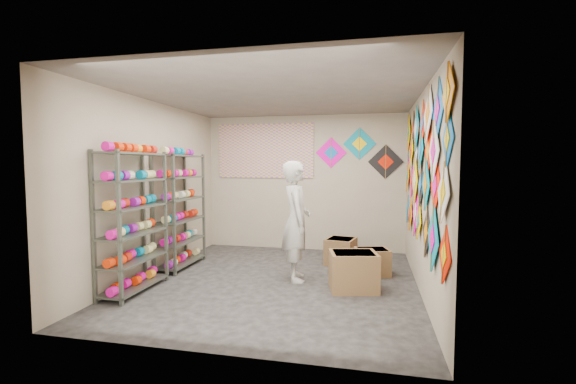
% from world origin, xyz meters
% --- Properties ---
extents(ground, '(4.50, 4.50, 0.00)m').
position_xyz_m(ground, '(0.00, 0.00, 0.00)').
color(ground, black).
extents(room_walls, '(4.50, 4.50, 4.50)m').
position_xyz_m(room_walls, '(0.00, 0.00, 1.64)').
color(room_walls, tan).
rests_on(room_walls, ground).
extents(shelf_rack_front, '(0.40, 1.10, 1.90)m').
position_xyz_m(shelf_rack_front, '(-1.78, -0.85, 0.95)').
color(shelf_rack_front, '#4C5147').
rests_on(shelf_rack_front, ground).
extents(shelf_rack_back, '(0.40, 1.10, 1.90)m').
position_xyz_m(shelf_rack_back, '(-1.78, 0.45, 0.95)').
color(shelf_rack_back, '#4C5147').
rests_on(shelf_rack_back, ground).
extents(string_spools, '(0.12, 2.36, 0.12)m').
position_xyz_m(string_spools, '(-1.78, -0.20, 1.05)').
color(string_spools, '#F00C99').
rests_on(string_spools, ground).
extents(kite_wall_display, '(0.06, 4.24, 2.05)m').
position_xyz_m(kite_wall_display, '(1.98, -0.04, 1.66)').
color(kite_wall_display, red).
rests_on(kite_wall_display, room_walls).
extents(back_wall_kites, '(1.69, 0.02, 1.01)m').
position_xyz_m(back_wall_kites, '(1.12, 2.24, 1.94)').
color(back_wall_kites, '#F600B0').
rests_on(back_wall_kites, room_walls).
extents(poster, '(2.00, 0.01, 1.10)m').
position_xyz_m(poster, '(-0.80, 2.23, 2.00)').
color(poster, purple).
rests_on(poster, room_walls).
extents(shopkeeper, '(0.88, 0.78, 1.77)m').
position_xyz_m(shopkeeper, '(0.26, 0.14, 0.88)').
color(shopkeeper, beige).
rests_on(shopkeeper, ground).
extents(carton_a, '(0.73, 0.65, 0.52)m').
position_xyz_m(carton_a, '(1.12, -0.17, 0.26)').
color(carton_a, brown).
rests_on(carton_a, ground).
extents(carton_b, '(0.59, 0.52, 0.41)m').
position_xyz_m(carton_b, '(1.37, 0.63, 0.20)').
color(carton_b, brown).
rests_on(carton_b, ground).
extents(carton_c, '(0.56, 0.60, 0.45)m').
position_xyz_m(carton_c, '(0.84, 1.20, 0.22)').
color(carton_c, brown).
rests_on(carton_c, ground).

